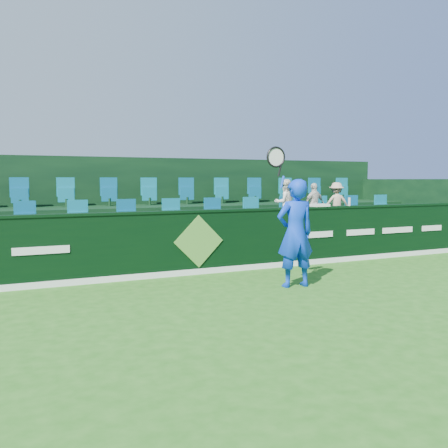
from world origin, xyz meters
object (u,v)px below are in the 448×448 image
spectator_middle (314,204)px  drinks_bottle (349,202)px  spectator_left (285,203)px  towel (320,205)px  tennis_player (295,233)px  spectator_right (336,203)px

spectator_middle → drinks_bottle: bearing=93.5°
spectator_left → towel: (0.27, -1.12, -0.02)m
tennis_player → spectator_left: size_ratio=2.19×
towel → spectator_right: bearing=39.6°
spectator_middle → drinks_bottle: 1.15m
towel → drinks_bottle: 0.87m
tennis_player → towel: bearing=44.7°
spectator_middle → drinks_bottle: spectator_middle is taller
spectator_right → spectator_middle: bearing=19.1°
drinks_bottle → spectator_middle: bearing=101.7°
spectator_right → drinks_bottle: bearing=85.7°
tennis_player → spectator_middle: bearing=49.6°
spectator_right → towel: bearing=58.7°
spectator_middle → spectator_right: (0.72, 0.00, 0.01)m
spectator_left → towel: spectator_left is taller
spectator_left → spectator_middle: spectator_left is taller
towel → drinks_bottle: size_ratio=2.02×
spectator_right → towel: spectator_right is taller
spectator_right → towel: (-1.35, -1.12, 0.02)m
tennis_player → towel: size_ratio=6.46×
spectator_right → drinks_bottle: 1.22m
tennis_player → spectator_left: (1.72, 3.09, 0.39)m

